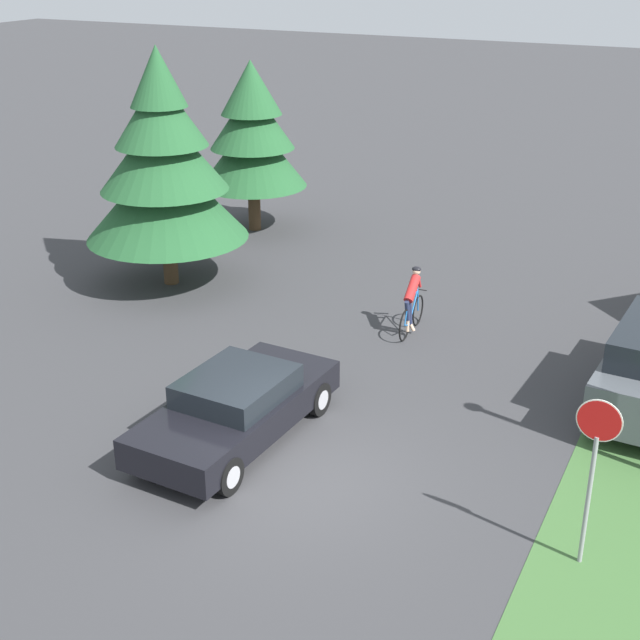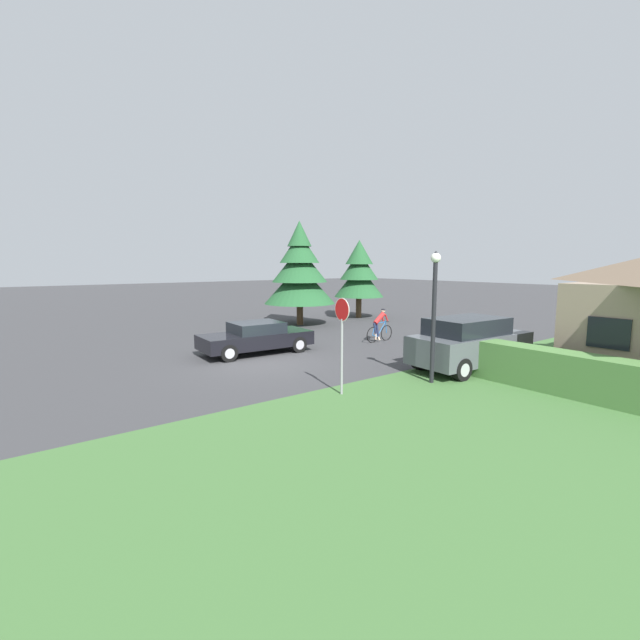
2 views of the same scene
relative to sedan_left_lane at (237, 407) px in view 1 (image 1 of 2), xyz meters
The scene contains 6 objects.
ground_plane 1.86m from the sedan_left_lane, 23.04° to the right, with size 140.00×140.00×0.00m, color #38383A.
sedan_left_lane is the anchor object (origin of this frame).
cyclist 6.12m from the sedan_left_lane, 79.04° to the left, with size 0.44×1.74×1.59m.
stop_sign 6.64m from the sedan_left_lane, ahead, with size 0.65×0.07×2.75m.
conifer_tall_near 8.89m from the sedan_left_lane, 133.22° to the left, with size 4.26×4.26×6.23m.
conifer_tall_far 13.19m from the sedan_left_lane, 118.66° to the left, with size 3.35×3.35×5.28m.
Camera 1 is at (6.16, -11.59, 8.65)m, focal length 50.00 mm.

